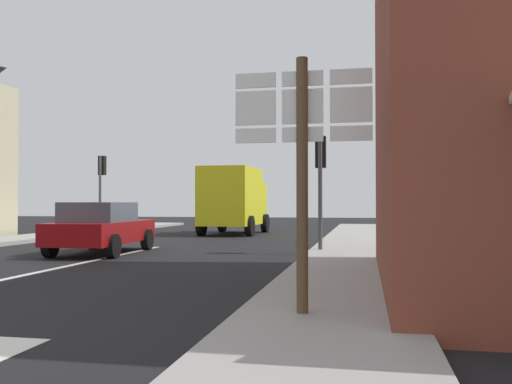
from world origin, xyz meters
The scene contains 8 objects.
ground_plane centered at (0.00, 10.00, 0.00)m, with size 80.00×80.00×0.00m, color black.
sidewalk_right centered at (6.27, 8.00, 0.07)m, with size 2.21×44.00×0.14m, color #9E9B96.
lane_centre_stripe centered at (0.00, 6.00, 0.01)m, with size 0.16×12.00×0.01m, color silver.
sedan_far centered at (-0.72, 9.48, 0.76)m, with size 2.16×4.30×1.47m.
delivery_truck centered at (0.71, 19.84, 1.65)m, with size 2.56×5.04×3.05m.
route_sign_post centered at (5.97, 1.38, 2.00)m, with size 1.66×0.14×3.20m.
traffic_light_near_right centered at (5.46, 10.61, 2.49)m, with size 0.30×0.49×3.36m.
traffic_light_far_left centered at (-5.46, 18.87, 2.72)m, with size 0.30×0.49×3.67m.
Camera 1 is at (6.70, -5.25, 1.45)m, focal length 38.88 mm.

